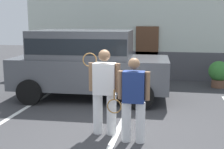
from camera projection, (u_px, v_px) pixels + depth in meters
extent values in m
plane|color=#38383A|center=(105.00, 134.00, 6.20)|extent=(40.00, 40.00, 0.00)
cube|color=silver|center=(27.00, 107.00, 8.11)|extent=(0.12, 4.40, 0.01)
cube|color=silver|center=(126.00, 113.00, 7.60)|extent=(0.12, 4.40, 0.01)
cube|color=silver|center=(138.00, 37.00, 12.03)|extent=(9.41, 0.30, 3.31)
cube|color=#4C4C51|center=(137.00, 65.00, 12.04)|extent=(7.90, 0.10, 1.10)
cube|color=brown|center=(147.00, 53.00, 11.86)|extent=(0.90, 0.06, 2.10)
cube|color=#4C4F54|center=(91.00, 72.00, 8.93)|extent=(4.68, 2.10, 0.90)
cube|color=#4C4F54|center=(82.00, 44.00, 8.82)|extent=(2.97, 1.88, 0.80)
cube|color=black|center=(82.00, 45.00, 8.82)|extent=(2.92, 1.90, 0.44)
cylinder|color=black|center=(143.00, 82.00, 9.72)|extent=(0.73, 0.29, 0.72)
cylinder|color=black|center=(140.00, 96.00, 7.87)|extent=(0.73, 0.29, 0.72)
cylinder|color=black|center=(53.00, 79.00, 10.16)|extent=(0.73, 0.29, 0.72)
cylinder|color=black|center=(30.00, 92.00, 8.31)|extent=(0.73, 0.29, 0.72)
cylinder|color=white|center=(112.00, 114.00, 6.13)|extent=(0.20, 0.20, 0.86)
cylinder|color=white|center=(98.00, 114.00, 6.18)|extent=(0.20, 0.20, 0.86)
cube|color=white|center=(104.00, 79.00, 6.02)|extent=(0.44, 0.28, 0.64)
sphere|color=#8C6647|center=(104.00, 55.00, 5.93)|extent=(0.24, 0.24, 0.24)
cylinder|color=#8C6647|center=(118.00, 78.00, 5.96)|extent=(0.11, 0.11, 0.59)
cylinder|color=#8C6647|center=(91.00, 77.00, 6.07)|extent=(0.11, 0.11, 0.59)
torus|color=olive|center=(90.00, 60.00, 6.06)|extent=(0.29, 0.11, 0.29)
cylinder|color=olive|center=(90.00, 71.00, 6.11)|extent=(0.03, 0.03, 0.20)
cylinder|color=white|center=(140.00, 122.00, 5.73)|extent=(0.19, 0.19, 0.80)
cylinder|color=white|center=(126.00, 122.00, 5.78)|extent=(0.19, 0.19, 0.80)
cube|color=navy|center=(134.00, 87.00, 5.62)|extent=(0.41, 0.26, 0.60)
sphere|color=#8C6647|center=(134.00, 64.00, 5.54)|extent=(0.22, 0.22, 0.22)
cylinder|color=#8C6647|center=(147.00, 86.00, 5.57)|extent=(0.10, 0.10, 0.55)
cylinder|color=#8C6647|center=(120.00, 85.00, 5.67)|extent=(0.10, 0.10, 0.55)
torus|color=olive|center=(114.00, 106.00, 5.82)|extent=(0.37, 0.02, 0.37)
cylinder|color=olive|center=(114.00, 95.00, 5.78)|extent=(0.03, 0.03, 0.20)
cylinder|color=brown|center=(218.00, 83.00, 10.47)|extent=(0.46, 0.46, 0.28)
sphere|color=#387F33|center=(219.00, 71.00, 10.39)|extent=(0.71, 0.71, 0.71)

